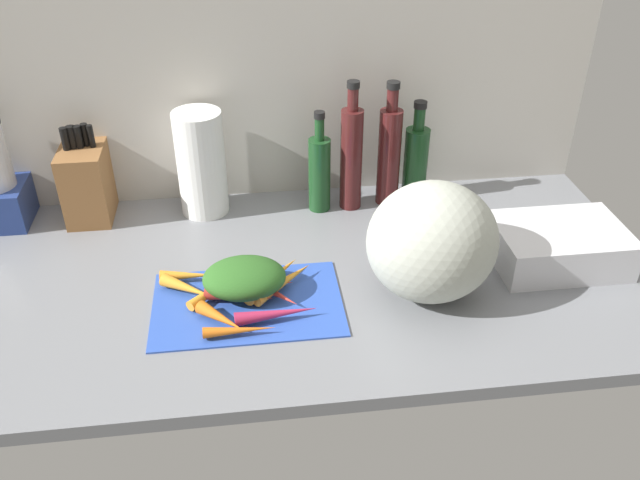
% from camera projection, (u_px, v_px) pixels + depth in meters
% --- Properties ---
extents(ground_plane, '(1.70, 0.80, 0.03)m').
position_uv_depth(ground_plane, '(272.00, 278.00, 1.48)').
color(ground_plane, slate).
extents(wall_back, '(1.70, 0.03, 0.60)m').
position_uv_depth(wall_back, '(256.00, 82.00, 1.63)').
color(wall_back, '#BCB7AD').
rests_on(wall_back, ground_plane).
extents(cutting_board, '(0.39, 0.25, 0.01)m').
position_uv_depth(cutting_board, '(248.00, 303.00, 1.38)').
color(cutting_board, '#2D51B7').
rests_on(cutting_board, ground_plane).
extents(carrot_0, '(0.14, 0.02, 0.02)m').
position_uv_depth(carrot_0, '(239.00, 330.00, 1.28)').
color(carrot_0, orange).
rests_on(carrot_0, cutting_board).
extents(carrot_1, '(0.13, 0.04, 0.02)m').
position_uv_depth(carrot_1, '(190.00, 275.00, 1.43)').
color(carrot_1, orange).
rests_on(carrot_1, cutting_board).
extents(carrot_2, '(0.15, 0.04, 0.03)m').
position_uv_depth(carrot_2, '(257.00, 283.00, 1.40)').
color(carrot_2, red).
rests_on(carrot_2, cutting_board).
extents(carrot_3, '(0.10, 0.10, 0.03)m').
position_uv_depth(carrot_3, '(221.00, 318.00, 1.31)').
color(carrot_3, orange).
rests_on(carrot_3, cutting_board).
extents(carrot_4, '(0.10, 0.08, 0.02)m').
position_uv_depth(carrot_4, '(257.00, 279.00, 1.42)').
color(carrot_4, '#B2264C').
rests_on(carrot_4, cutting_board).
extents(carrot_5, '(0.11, 0.11, 0.03)m').
position_uv_depth(carrot_5, '(273.00, 293.00, 1.38)').
color(carrot_5, red).
rests_on(carrot_5, cutting_board).
extents(carrot_6, '(0.17, 0.05, 0.03)m').
position_uv_depth(carrot_6, '(274.00, 314.00, 1.32)').
color(carrot_6, '#B2264C').
rests_on(carrot_6, cutting_board).
extents(carrot_7, '(0.15, 0.13, 0.03)m').
position_uv_depth(carrot_7, '(284.00, 282.00, 1.40)').
color(carrot_7, orange).
rests_on(carrot_7, cutting_board).
extents(carrot_8, '(0.14, 0.14, 0.02)m').
position_uv_depth(carrot_8, '(220.00, 285.00, 1.40)').
color(carrot_8, orange).
rests_on(carrot_8, cutting_board).
extents(carrot_9, '(0.14, 0.15, 0.03)m').
position_uv_depth(carrot_9, '(270.00, 278.00, 1.41)').
color(carrot_9, orange).
rests_on(carrot_9, cutting_board).
extents(carrot_10, '(0.12, 0.10, 0.03)m').
position_uv_depth(carrot_10, '(188.00, 288.00, 1.39)').
color(carrot_10, orange).
rests_on(carrot_10, cutting_board).
extents(carrot_11, '(0.14, 0.07, 0.03)m').
position_uv_depth(carrot_11, '(239.00, 295.00, 1.36)').
color(carrot_11, red).
rests_on(carrot_11, cutting_board).
extents(carrot_greens_pile, '(0.17, 0.13, 0.07)m').
position_uv_depth(carrot_greens_pile, '(244.00, 278.00, 1.38)').
color(carrot_greens_pile, '#2D6023').
rests_on(carrot_greens_pile, cutting_board).
extents(winter_squash, '(0.27, 0.24, 0.25)m').
position_uv_depth(winter_squash, '(432.00, 242.00, 1.34)').
color(winter_squash, '#B2B7A8').
rests_on(winter_squash, ground_plane).
extents(knife_block, '(0.10, 0.17, 0.24)m').
position_uv_depth(knife_block, '(88.00, 181.00, 1.64)').
color(knife_block, brown).
rests_on(knife_block, ground_plane).
extents(paper_towel_roll, '(0.12, 0.12, 0.27)m').
position_uv_depth(paper_towel_roll, '(201.00, 163.00, 1.63)').
color(paper_towel_roll, white).
rests_on(paper_towel_roll, ground_plane).
extents(bottle_0, '(0.06, 0.06, 0.26)m').
position_uv_depth(bottle_0, '(319.00, 172.00, 1.66)').
color(bottle_0, '#19421E').
rests_on(bottle_0, ground_plane).
extents(bottle_1, '(0.06, 0.06, 0.33)m').
position_uv_depth(bottle_1, '(351.00, 156.00, 1.65)').
color(bottle_1, '#471919').
rests_on(bottle_1, ground_plane).
extents(bottle_2, '(0.06, 0.06, 0.32)m').
position_uv_depth(bottle_2, '(389.00, 154.00, 1.67)').
color(bottle_2, '#471919').
rests_on(bottle_2, ground_plane).
extents(bottle_3, '(0.06, 0.06, 0.27)m').
position_uv_depth(bottle_3, '(416.00, 161.00, 1.70)').
color(bottle_3, '#19421E').
rests_on(bottle_3, ground_plane).
extents(dish_rack, '(0.28, 0.20, 0.09)m').
position_uv_depth(dish_rack, '(558.00, 245.00, 1.48)').
color(dish_rack, silver).
rests_on(dish_rack, ground_plane).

